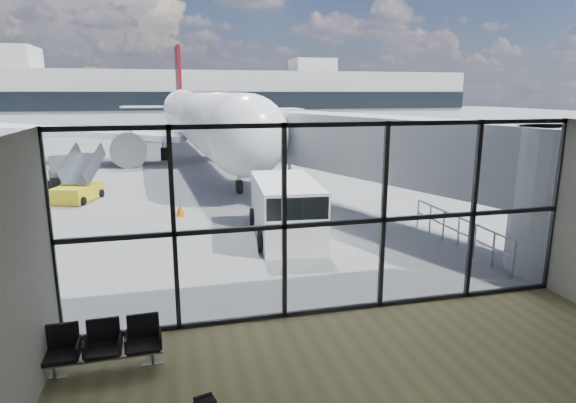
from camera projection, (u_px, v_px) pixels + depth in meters
name	position (u px, v px, depth m)	size (l,w,h in m)	color
ground	(205.00, 143.00, 49.38)	(220.00, 220.00, 0.00)	slate
lounge_shell	(456.00, 283.00, 6.39)	(12.02, 8.01, 4.51)	#6B6943
glass_curtain_wall	(335.00, 221.00, 11.02)	(12.10, 0.12, 4.50)	white
jet_bridge	(394.00, 154.00, 18.75)	(8.00, 16.50, 4.33)	gray
apron_railing	(458.00, 228.00, 15.98)	(0.06, 5.46, 1.11)	gray
far_terminal	(188.00, 99.00, 69.10)	(80.00, 12.20, 11.00)	#A7A7A2
tree_3	(6.00, 96.00, 72.31)	(4.95, 4.95, 7.12)	#382619
tree_4	(49.00, 91.00, 73.58)	(5.61, 5.61, 8.07)	#382619
tree_5	(91.00, 87.00, 74.84)	(6.27, 6.27, 9.03)	#382619
seating_row	(103.00, 343.00, 9.05)	(2.14, 0.64, 0.95)	gray
airliner	(200.00, 118.00, 38.28)	(33.96, 39.37, 10.14)	white
service_van	(286.00, 209.00, 17.14)	(2.64, 4.93, 2.07)	white
belt_loader	(63.00, 180.00, 25.65)	(2.01, 3.75, 1.64)	black
mobile_stairs	(78.00, 190.00, 23.26)	(2.30, 3.30, 2.12)	gold
traffic_cone_a	(180.00, 209.00, 20.42)	(0.40, 0.40, 0.57)	#D1660B
traffic_cone_b	(266.00, 192.00, 24.14)	(0.38, 0.38, 0.54)	#FF5A0D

